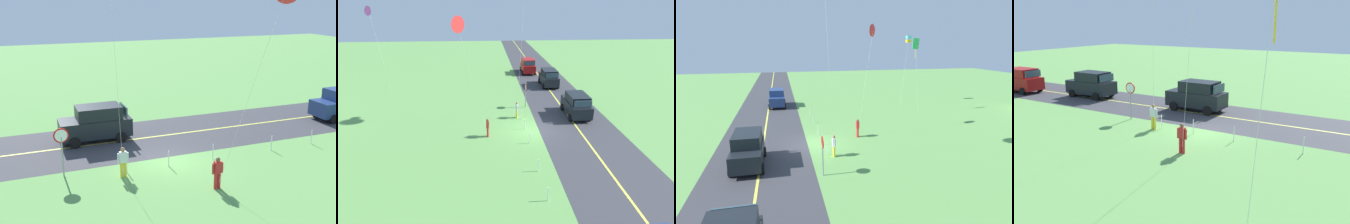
# 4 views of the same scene
# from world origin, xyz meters

# --- Properties ---
(ground_plane) EXTENTS (120.00, 120.00, 0.10)m
(ground_plane) POSITION_xyz_m (0.00, 0.00, -0.05)
(ground_plane) COLOR #60994C
(asphalt_road) EXTENTS (120.00, 7.00, 0.00)m
(asphalt_road) POSITION_xyz_m (0.00, -4.00, 0.00)
(asphalt_road) COLOR #38383D
(asphalt_road) RESTS_ON ground
(road_centre_stripe) EXTENTS (120.00, 0.16, 0.00)m
(road_centre_stripe) POSITION_xyz_m (0.00, -4.00, 0.01)
(road_centre_stripe) COLOR #E5E04C
(road_centre_stripe) RESTS_ON asphalt_road
(car_suv_foreground) EXTENTS (4.40, 2.12, 2.24)m
(car_suv_foreground) POSITION_xyz_m (3.13, -4.72, 1.15)
(car_suv_foreground) COLOR black
(car_suv_foreground) RESTS_ON ground
(stop_sign) EXTENTS (0.76, 0.08, 2.56)m
(stop_sign) POSITION_xyz_m (5.75, -0.10, 1.80)
(stop_sign) COLOR gray
(stop_sign) RESTS_ON ground
(person_adult_near) EXTENTS (0.58, 0.22, 1.60)m
(person_adult_near) POSITION_xyz_m (-0.87, 3.96, 0.86)
(person_adult_near) COLOR red
(person_adult_near) RESTS_ON ground
(person_adult_companion) EXTENTS (0.58, 0.22, 1.60)m
(person_adult_companion) POSITION_xyz_m (2.95, 1.13, 0.86)
(person_adult_companion) COLOR yellow
(person_adult_companion) RESTS_ON ground
(fence_post_0) EXTENTS (0.05, 0.05, 0.90)m
(fence_post_0) POSITION_xyz_m (-9.12, 0.70, 0.45)
(fence_post_0) COLOR silver
(fence_post_0) RESTS_ON ground
(fence_post_1) EXTENTS (0.05, 0.05, 0.90)m
(fence_post_1) POSITION_xyz_m (-6.19, 0.70, 0.45)
(fence_post_1) COLOR silver
(fence_post_1) RESTS_ON ground
(fence_post_2) EXTENTS (0.05, 0.05, 0.90)m
(fence_post_2) POSITION_xyz_m (-2.32, 0.70, 0.45)
(fence_post_2) COLOR silver
(fence_post_2) RESTS_ON ground
(fence_post_3) EXTENTS (0.05, 0.05, 0.90)m
(fence_post_3) POSITION_xyz_m (0.33, 0.70, 0.45)
(fence_post_3) COLOR silver
(fence_post_3) RESTS_ON ground
(fence_post_4) EXTENTS (0.05, 0.05, 0.90)m
(fence_post_4) POSITION_xyz_m (2.65, 0.70, 0.45)
(fence_post_4) COLOR silver
(fence_post_4) RESTS_ON ground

